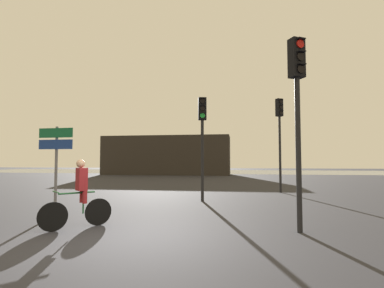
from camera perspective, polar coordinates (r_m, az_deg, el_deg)
name	(u,v)px	position (r m, az deg, el deg)	size (l,w,h in m)	color
ground_plane	(127,241)	(6.34, -12.19, -17.67)	(120.00, 120.00, 0.00)	#28282D
water_strip	(224,172)	(44.05, 6.15, -5.27)	(80.00, 16.00, 0.01)	slate
distant_building	(167,155)	(34.98, -4.85, -2.18)	(14.59, 4.00, 4.43)	#2D2823
traffic_light_far_right	(280,127)	(15.85, 16.35, 3.06)	(0.40, 0.42, 4.75)	black
traffic_light_near_right	(297,96)	(7.28, 19.44, 8.53)	(0.40, 0.42, 4.38)	black
traffic_light_center	(202,128)	(11.93, 1.98, 2.97)	(0.36, 0.38, 4.12)	black
direction_sign_post	(56,154)	(9.66, -24.51, -1.71)	(1.10, 0.14, 2.60)	slate
cyclist	(80,193)	(7.69, -20.59, -8.75)	(1.19, 1.28, 1.62)	black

